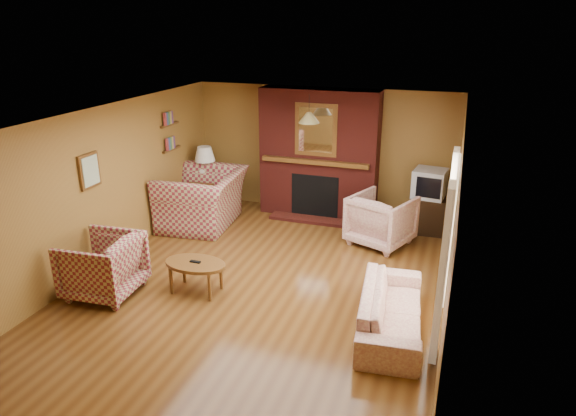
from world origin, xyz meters
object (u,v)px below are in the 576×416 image
(plaid_loveseat, at_px, (203,199))
(table_lamp, at_px, (205,161))
(fireplace, at_px, (319,155))
(coffee_table, at_px, (196,266))
(floral_sofa, at_px, (391,310))
(crt_tv, at_px, (430,183))
(tv_stand, at_px, (427,214))
(plaid_armchair, at_px, (103,266))
(side_table, at_px, (207,195))
(floral_armchair, at_px, (381,220))

(plaid_loveseat, relative_size, table_lamp, 2.35)
(fireplace, xyz_separation_m, coffee_table, (-0.78, -3.43, -0.79))
(plaid_loveseat, distance_m, floral_sofa, 4.42)
(coffee_table, bearing_deg, fireplace, 77.12)
(fireplace, xyz_separation_m, crt_tv, (2.05, -0.19, -0.29))
(table_lamp, relative_size, tv_stand, 1.01)
(plaid_loveseat, bearing_deg, plaid_armchair, -7.65)
(plaid_armchair, distance_m, side_table, 3.36)
(coffee_table, distance_m, table_lamp, 3.24)
(plaid_armchair, distance_m, floral_sofa, 3.87)
(plaid_loveseat, distance_m, table_lamp, 0.86)
(coffee_table, distance_m, crt_tv, 4.33)
(plaid_armchair, distance_m, tv_stand, 5.45)
(fireplace, height_order, floral_armchair, fireplace)
(plaid_armchair, xyz_separation_m, floral_sofa, (3.85, 0.39, -0.16))
(plaid_loveseat, height_order, coffee_table, plaid_loveseat)
(side_table, bearing_deg, plaid_loveseat, -68.56)
(crt_tv, bearing_deg, coffee_table, -131.18)
(fireplace, distance_m, side_table, 2.33)
(floral_armchair, height_order, side_table, floral_armchair)
(floral_sofa, height_order, coffee_table, floral_sofa)
(plaid_armchair, bearing_deg, floral_armchair, 127.16)
(coffee_table, xyz_separation_m, side_table, (-1.32, 2.90, -0.06))
(plaid_loveseat, bearing_deg, floral_sofa, 52.68)
(fireplace, height_order, side_table, fireplace)
(plaid_armchair, xyz_separation_m, side_table, (-0.15, 3.35, -0.10))
(side_table, relative_size, tv_stand, 1.01)
(side_table, bearing_deg, tv_stand, 4.82)
(side_table, bearing_deg, plaid_armchair, -87.44)
(crt_tv, bearing_deg, floral_armchair, -130.31)
(floral_armchair, bearing_deg, table_lamp, 14.58)
(tv_stand, bearing_deg, plaid_loveseat, -167.67)
(fireplace, distance_m, floral_sofa, 4.08)
(plaid_armchair, relative_size, crt_tv, 1.57)
(crt_tv, bearing_deg, side_table, -175.26)
(floral_sofa, distance_m, side_table, 4.98)
(fireplace, bearing_deg, plaid_armchair, -116.63)
(crt_tv, bearing_deg, fireplace, 174.70)
(plaid_armchair, height_order, tv_stand, plaid_armchair)
(floral_sofa, height_order, tv_stand, tv_stand)
(plaid_loveseat, xyz_separation_m, side_table, (-0.25, 0.64, -0.17))
(floral_armchair, bearing_deg, floral_sofa, 123.99)
(crt_tv, bearing_deg, plaid_armchair, -137.24)
(floral_armchair, distance_m, coffee_table, 3.26)
(floral_armchair, bearing_deg, plaid_loveseat, 25.27)
(coffee_table, bearing_deg, crt_tv, 48.82)
(plaid_loveseat, bearing_deg, coffee_table, 19.71)
(table_lamp, distance_m, crt_tv, 4.17)
(plaid_loveseat, bearing_deg, floral_armchair, 87.67)
(floral_armchair, height_order, coffee_table, floral_armchair)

